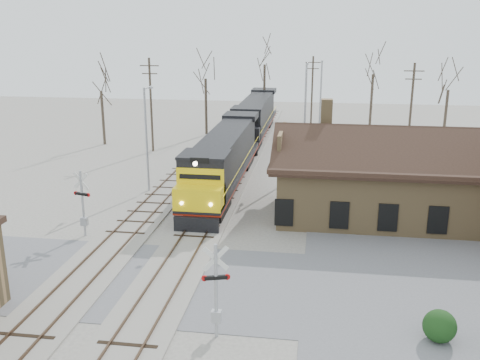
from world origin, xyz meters
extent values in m
plane|color=#A7A297|center=(0.00, 0.00, 0.00)|extent=(140.00, 140.00, 0.00)
cube|color=slate|center=(0.00, 0.00, 0.01)|extent=(60.00, 9.00, 0.03)
cube|color=#A7A297|center=(0.00, 15.00, 0.06)|extent=(3.40, 90.00, 0.12)
cube|color=#473323|center=(-0.72, 15.00, 0.17)|extent=(0.08, 90.00, 0.14)
cube|color=#473323|center=(0.72, 15.00, 0.17)|extent=(0.08, 90.00, 0.14)
cube|color=#A7A297|center=(-4.50, 15.00, 0.06)|extent=(3.40, 90.00, 0.12)
cube|color=#473323|center=(-5.22, 15.00, 0.17)|extent=(0.08, 90.00, 0.14)
cube|color=#473323|center=(-3.78, 15.00, 0.17)|extent=(0.08, 90.00, 0.14)
cube|color=#93764C|center=(12.00, 12.00, 2.00)|extent=(14.00, 8.00, 4.00)
cube|color=black|center=(12.00, 12.00, 4.10)|extent=(15.20, 9.20, 0.30)
cube|color=black|center=(12.00, 9.70, 5.10)|extent=(15.00, 4.71, 2.66)
cube|color=black|center=(12.00, 14.30, 5.10)|extent=(15.00, 4.71, 2.66)
cube|color=#93764C|center=(8.00, 13.50, 6.80)|extent=(0.80, 0.80, 2.20)
cube|color=black|center=(0.00, 10.55, 0.58)|extent=(2.62, 4.19, 1.05)
cube|color=black|center=(0.00, 24.15, 0.58)|extent=(2.62, 4.19, 1.05)
cube|color=black|center=(0.00, 17.35, 1.41)|extent=(3.14, 20.93, 0.37)
cube|color=maroon|center=(0.00, 17.35, 1.18)|extent=(3.16, 20.93, 0.13)
cube|color=black|center=(0.00, 18.66, 3.04)|extent=(2.72, 15.18, 2.93)
cube|color=black|center=(0.00, 9.61, 3.04)|extent=(3.14, 2.93, 2.93)
cube|color=yellow|center=(0.00, 7.83, 2.15)|extent=(3.14, 1.88, 1.47)
cube|color=black|center=(0.00, 6.78, 0.58)|extent=(2.93, 0.25, 1.05)
cylinder|color=#FFF2CC|center=(0.00, 6.86, 4.60)|extent=(0.29, 0.10, 0.29)
cube|color=black|center=(0.00, 31.98, 0.58)|extent=(2.62, 4.19, 1.05)
cube|color=black|center=(0.00, 45.58, 0.58)|extent=(2.62, 4.19, 1.05)
cube|color=black|center=(0.00, 38.78, 1.41)|extent=(3.14, 20.93, 0.37)
cube|color=maroon|center=(0.00, 38.78, 1.18)|extent=(3.16, 20.93, 0.13)
cube|color=black|center=(0.00, 40.09, 3.04)|extent=(2.72, 15.18, 2.93)
cube|color=black|center=(0.00, 31.04, 3.04)|extent=(3.14, 2.93, 2.93)
cube|color=black|center=(0.00, 29.26, 2.15)|extent=(3.14, 1.88, 1.47)
cube|color=black|center=(0.00, 28.22, 0.58)|extent=(2.93, 0.25, 1.05)
cylinder|color=#A5A8AD|center=(3.51, -4.66, 2.13)|extent=(0.15, 0.15, 4.26)
cube|color=silver|center=(3.51, -4.66, 3.62)|extent=(1.08, 0.35, 1.11)
cube|color=silver|center=(3.51, -4.66, 3.62)|extent=(1.08, 0.35, 1.11)
cube|color=black|center=(3.51, -4.66, 2.77)|extent=(0.96, 0.41, 0.16)
cylinder|color=#B20C0C|center=(3.05, -4.80, 2.77)|extent=(0.27, 0.15, 0.26)
cylinder|color=#B20C0C|center=(3.97, -4.53, 2.77)|extent=(0.27, 0.15, 0.26)
cube|color=#A5A8AD|center=(3.51, -4.66, 0.96)|extent=(0.43, 0.32, 0.53)
cylinder|color=#A5A8AD|center=(-6.91, 5.40, 2.13)|extent=(0.15, 0.15, 4.26)
cube|color=silver|center=(-6.91, 5.40, 3.62)|extent=(1.09, 0.33, 1.12)
cube|color=silver|center=(-6.91, 5.40, 3.62)|extent=(1.09, 0.33, 1.12)
cube|color=black|center=(-6.91, 5.40, 2.77)|extent=(0.97, 0.39, 0.16)
cylinder|color=#B20C0C|center=(-6.45, 5.27, 2.77)|extent=(0.27, 0.14, 0.26)
cylinder|color=#B20C0C|center=(-7.38, 5.52, 2.77)|extent=(0.27, 0.14, 0.26)
cube|color=#A5A8AD|center=(-6.91, 5.40, 0.96)|extent=(0.43, 0.32, 0.53)
sphere|color=#123311|center=(12.84, -3.63, 0.70)|extent=(1.40, 1.40, 1.40)
cylinder|color=#A5A8AD|center=(-5.80, 15.02, 4.16)|extent=(0.18, 0.18, 8.31)
cylinder|color=#A5A8AD|center=(-5.80, 15.92, 8.21)|extent=(0.12, 1.80, 0.12)
cube|color=#A5A8AD|center=(-5.80, 16.72, 8.11)|extent=(0.25, 0.50, 0.12)
cylinder|color=#A5A8AD|center=(6.26, 22.70, 4.90)|extent=(0.18, 0.18, 9.79)
cylinder|color=#A5A8AD|center=(6.26, 23.60, 9.69)|extent=(0.12, 1.80, 0.12)
cube|color=#A5A8AD|center=(6.26, 24.40, 9.59)|extent=(0.25, 0.50, 0.12)
cylinder|color=#A5A8AD|center=(7.57, 32.51, 4.71)|extent=(0.18, 0.18, 9.42)
cylinder|color=#A5A8AD|center=(7.57, 33.41, 9.32)|extent=(0.12, 1.80, 0.12)
cube|color=#A5A8AD|center=(7.57, 34.21, 9.22)|extent=(0.25, 0.50, 0.12)
cylinder|color=#382D23|center=(-9.85, 29.10, 4.87)|extent=(0.24, 0.24, 9.75)
cube|color=#382D23|center=(-9.85, 29.10, 8.95)|extent=(2.00, 0.10, 0.10)
cube|color=#382D23|center=(-9.85, 29.10, 8.15)|extent=(1.60, 0.10, 0.10)
cylinder|color=#382D23|center=(6.44, 47.61, 4.53)|extent=(0.24, 0.24, 9.07)
cube|color=#382D23|center=(6.44, 47.61, 8.27)|extent=(2.00, 0.10, 0.10)
cube|color=#382D23|center=(6.44, 47.61, 7.47)|extent=(1.60, 0.10, 0.10)
cylinder|color=#382D23|center=(16.69, 31.55, 4.67)|extent=(0.24, 0.24, 9.33)
cube|color=#382D23|center=(16.69, 31.55, 8.53)|extent=(2.00, 0.10, 0.10)
cube|color=#382D23|center=(16.69, 31.55, 7.73)|extent=(1.60, 0.10, 0.10)
cylinder|color=#382D23|center=(-16.34, 31.75, 2.99)|extent=(0.32, 0.32, 5.98)
cylinder|color=#382D23|center=(-6.10, 38.81, 3.40)|extent=(0.32, 0.32, 6.81)
cylinder|color=#382D23|center=(0.17, 46.56, 4.00)|extent=(0.32, 0.32, 8.01)
cylinder|color=#382D23|center=(13.92, 44.38, 3.55)|extent=(0.32, 0.32, 7.10)
cylinder|color=#382D23|center=(21.61, 38.17, 3.00)|extent=(0.32, 0.32, 6.00)
camera|label=1|loc=(7.46, -24.46, 12.79)|focal=40.00mm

